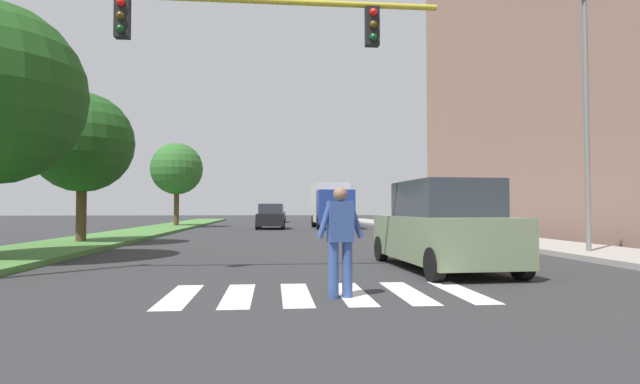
# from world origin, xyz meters

# --- Properties ---
(ground_plane) EXTENTS (140.00, 140.00, 0.00)m
(ground_plane) POSITION_xyz_m (0.00, 30.00, 0.00)
(ground_plane) COLOR #2D2D30
(crosswalk) EXTENTS (4.95, 2.20, 0.01)m
(crosswalk) POSITION_xyz_m (0.00, 8.91, 0.00)
(crosswalk) COLOR silver
(crosswalk) RESTS_ON ground_plane
(median_strip) EXTENTS (3.37, 64.00, 0.15)m
(median_strip) POSITION_xyz_m (-7.87, 28.00, 0.07)
(median_strip) COLOR #477A38
(median_strip) RESTS_ON ground_plane
(tree_far) EXTENTS (3.69, 3.69, 5.51)m
(tree_far) POSITION_xyz_m (-7.85, 20.04, 3.80)
(tree_far) COLOR #4C3823
(tree_far) RESTS_ON median_strip
(tree_distant) EXTENTS (3.69, 3.69, 5.91)m
(tree_distant) POSITION_xyz_m (-7.68, 37.26, 4.19)
(tree_distant) COLOR #4C3823
(tree_distant) RESTS_ON median_strip
(sidewalk_right) EXTENTS (3.00, 64.00, 0.15)m
(sidewalk_right) POSITION_xyz_m (8.65, 28.00, 0.07)
(sidewalk_right) COLOR #9E9991
(sidewalk_right) RESTS_ON ground_plane
(traffic_light_gantry) EXTENTS (9.14, 0.30, 6.00)m
(traffic_light_gantry) POSITION_xyz_m (-3.79, 10.95, 4.37)
(traffic_light_gantry) COLOR gold
(traffic_light_gantry) RESTS_ON median_strip
(street_lamp_right) EXTENTS (1.02, 0.24, 7.50)m
(street_lamp_right) POSITION_xyz_m (8.06, 14.37, 4.59)
(street_lamp_right) COLOR slate
(street_lamp_right) RESTS_ON sidewalk_right
(pedestrian_performer) EXTENTS (0.75, 0.29, 1.69)m
(pedestrian_performer) POSITION_xyz_m (0.21, 8.56, 0.93)
(pedestrian_performer) COLOR #334C8C
(pedestrian_performer) RESTS_ON ground_plane
(suv_crossing) EXTENTS (2.17, 4.69, 1.97)m
(suv_crossing) POSITION_xyz_m (2.96, 11.84, 0.93)
(suv_crossing) COLOR gray
(suv_crossing) RESTS_ON ground_plane
(sedan_midblock) EXTENTS (1.97, 4.06, 1.67)m
(sedan_midblock) POSITION_xyz_m (-0.93, 34.27, 0.77)
(sedan_midblock) COLOR black
(sedan_midblock) RESTS_ON ground_plane
(sedan_distant) EXTENTS (2.05, 4.63, 1.68)m
(sedan_distant) POSITION_xyz_m (-0.50, 49.65, 0.78)
(sedan_distant) COLOR #474C51
(sedan_distant) RESTS_ON ground_plane
(truck_box_delivery) EXTENTS (2.40, 6.20, 3.10)m
(truck_box_delivery) POSITION_xyz_m (3.22, 34.95, 1.63)
(truck_box_delivery) COLOR navy
(truck_box_delivery) RESTS_ON ground_plane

